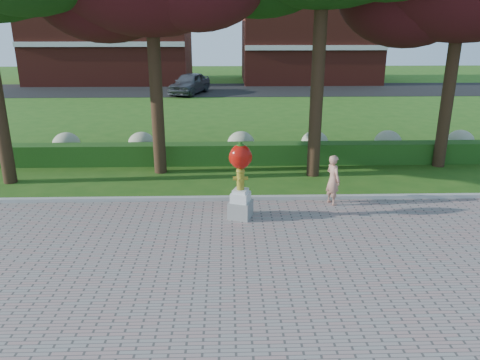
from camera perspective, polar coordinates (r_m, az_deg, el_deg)
The scene contains 11 objects.
ground at distance 11.62m, azimuth -3.66°, elevation -7.96°, with size 100.00×100.00×0.00m, color #275715.
walkway at distance 8.23m, azimuth -4.61°, elevation -20.39°, with size 40.00×14.00×0.04m, color gray.
curb at distance 14.34m, azimuth -3.28°, elevation -2.31°, with size 40.00×0.18×0.15m, color #ADADA5.
lawn_hedge at distance 18.04m, azimuth -2.97°, elevation 3.20°, with size 24.00×0.70×0.80m, color #1E4212.
hydrangea_row at distance 18.96m, azimuth -1.18°, elevation 4.46°, with size 20.10×1.10×0.99m.
street at distance 38.73m, azimuth -2.30°, elevation 10.94°, with size 50.00×8.00×0.02m, color black.
building_left at distance 45.63m, azimuth -15.45°, elevation 15.88°, with size 14.00×8.00×7.00m, color maroon.
building_right at distance 45.07m, azimuth 8.36°, elevation 15.92°, with size 12.00×8.00×6.40m, color maroon.
hydrant_sculpture at distance 12.68m, azimuth 0.06°, elevation 0.18°, with size 0.74×0.74×2.15m.
woman at distance 14.06m, azimuth 11.28°, elevation 0.03°, with size 0.55×0.36×1.51m, color tan.
parked_car at distance 36.52m, azimuth -6.17°, elevation 11.65°, with size 1.88×4.67×1.59m, color #45474D.
Camera 1 is at (0.44, -10.38, 5.20)m, focal length 35.00 mm.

